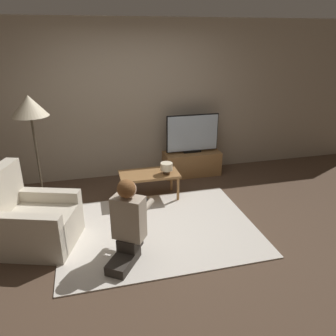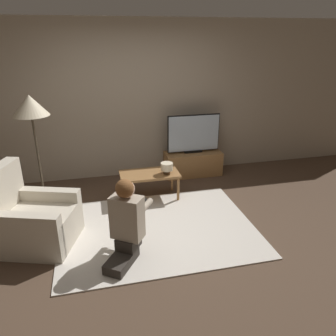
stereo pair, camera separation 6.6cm
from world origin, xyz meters
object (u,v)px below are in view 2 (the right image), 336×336
at_px(coffee_table, 149,176).
at_px(table_lamp, 167,167).
at_px(floor_lamp, 31,110).
at_px(armchair, 32,221).
at_px(person_kneeling, 126,220).
at_px(tv, 194,134).

distance_m(coffee_table, table_lamp, 0.30).
distance_m(coffee_table, floor_lamp, 1.87).
relative_size(floor_lamp, armchair, 1.50).
xyz_separation_m(armchair, table_lamp, (1.81, 0.76, 0.22)).
bearing_deg(coffee_table, person_kneeling, -109.91).
xyz_separation_m(floor_lamp, person_kneeling, (1.04, -1.51, -0.93)).
relative_size(coffee_table, table_lamp, 4.88).
xyz_separation_m(tv, coffee_table, (-0.91, -0.73, -0.39)).
xyz_separation_m(floor_lamp, table_lamp, (1.79, -0.21, -0.89)).
height_order(armchair, table_lamp, armchair).
height_order(floor_lamp, person_kneeling, floor_lamp).
distance_m(armchair, table_lamp, 1.98).
relative_size(tv, floor_lamp, 0.57).
bearing_deg(floor_lamp, person_kneeling, -55.36).
bearing_deg(tv, armchair, -147.57).
height_order(tv, table_lamp, tv).
bearing_deg(tv, person_kneeling, -123.77).
height_order(floor_lamp, table_lamp, floor_lamp).
distance_m(armchair, person_kneeling, 1.21).
distance_m(tv, coffee_table, 1.24).
height_order(coffee_table, armchair, armchair).
height_order(coffee_table, person_kneeling, person_kneeling).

